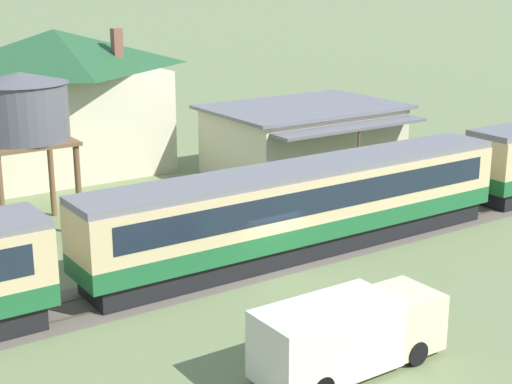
% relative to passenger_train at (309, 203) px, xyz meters
% --- Properties ---
extents(ground_plane, '(600.00, 600.00, 0.00)m').
position_rel_passenger_train_xyz_m(ground_plane, '(-2.80, -1.17, -2.18)').
color(ground_plane, '#707F51').
extents(passenger_train, '(64.61, 2.85, 3.93)m').
position_rel_passenger_train_xyz_m(passenger_train, '(0.00, 0.00, 0.00)').
color(passenger_train, '#1E6033').
rests_on(passenger_train, ground_plane).
extents(railway_track, '(111.05, 3.60, 0.04)m').
position_rel_passenger_train_xyz_m(railway_track, '(1.96, -0.00, -2.17)').
color(railway_track, '#665B51').
rests_on(railway_track, ground_plane).
extents(station_building, '(11.25, 9.03, 4.12)m').
position_rel_passenger_train_xyz_m(station_building, '(8.18, 11.04, -0.10)').
color(station_building, beige).
rests_on(station_building, ground_plane).
extents(station_house_dark_green_roof, '(12.53, 8.41, 8.56)m').
position_rel_passenger_train_xyz_m(station_house_dark_green_roof, '(-3.86, 19.36, 2.24)').
color(station_house_dark_green_roof, beige).
rests_on(station_house_dark_green_roof, ground_plane).
extents(water_tower, '(4.37, 4.37, 7.51)m').
position_rel_passenger_train_xyz_m(water_tower, '(-9.17, 9.46, 3.64)').
color(water_tower, brown).
rests_on(water_tower, ground_plane).
extents(delivery_truck_cream, '(6.35, 2.17, 2.36)m').
position_rel_passenger_train_xyz_m(delivery_truck_cream, '(-5.51, -9.06, -0.95)').
color(delivery_truck_cream, beige).
rests_on(delivery_truck_cream, ground_plane).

